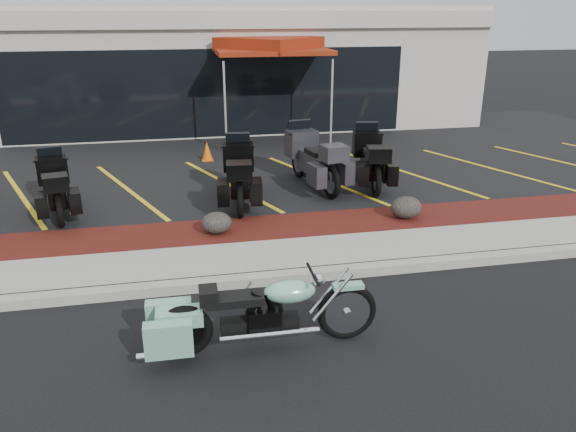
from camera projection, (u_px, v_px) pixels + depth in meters
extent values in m
plane|color=black|center=(271.00, 313.00, 7.67)|extent=(90.00, 90.00, 0.00)
cube|color=gray|center=(260.00, 279.00, 8.47)|extent=(24.00, 0.25, 0.15)
cube|color=gray|center=(254.00, 260.00, 9.11)|extent=(24.00, 1.20, 0.15)
cube|color=black|center=(244.00, 232.00, 10.21)|extent=(24.00, 1.20, 0.16)
cube|color=black|center=(219.00, 159.00, 15.17)|extent=(26.00, 9.60, 0.15)
cube|color=#A29E93|center=(201.00, 64.00, 20.29)|extent=(18.00, 8.00, 4.00)
cube|color=black|center=(210.00, 94.00, 16.81)|extent=(12.00, 0.06, 2.60)
cube|color=#A29E93|center=(206.00, 20.00, 16.05)|extent=(18.00, 0.30, 0.50)
ellipsoid|color=black|center=(217.00, 223.00, 9.91)|extent=(0.54, 0.45, 0.39)
ellipsoid|color=black|center=(406.00, 207.00, 10.62)|extent=(0.59, 0.50, 0.42)
cone|color=#D65B07|center=(207.00, 151.00, 14.69)|extent=(0.36, 0.36, 0.49)
cylinder|color=silver|center=(256.00, 110.00, 14.89)|extent=(0.06, 0.06, 2.46)
cylinder|color=silver|center=(340.00, 100.00, 16.55)|extent=(0.06, 0.06, 2.46)
cylinder|color=silver|center=(202.00, 96.00, 17.15)|extent=(0.06, 0.06, 2.46)
cylinder|color=silver|center=(281.00, 89.00, 18.81)|extent=(0.06, 0.06, 2.46)
cube|color=maroon|center=(270.00, 50.00, 16.36)|extent=(4.25, 4.25, 0.13)
cube|color=maroon|center=(269.00, 43.00, 16.30)|extent=(3.02, 3.02, 0.37)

